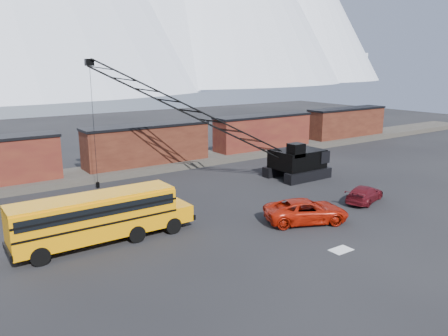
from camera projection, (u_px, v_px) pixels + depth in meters
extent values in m
plane|color=black|center=(290.00, 232.00, 29.45)|extent=(160.00, 160.00, 0.00)
cube|color=#4C463E|center=(148.00, 166.00, 46.93)|extent=(120.00, 5.00, 0.70)
cube|color=black|center=(31.00, 176.00, 40.21)|extent=(2.20, 2.40, 0.60)
cube|color=#542617|center=(147.00, 145.00, 46.39)|extent=(13.50, 2.90, 4.00)
cube|color=black|center=(147.00, 126.00, 45.92)|extent=(13.70, 3.10, 0.25)
cube|color=black|center=(110.00, 165.00, 44.44)|extent=(2.20, 2.40, 0.60)
cube|color=black|center=(182.00, 156.00, 49.12)|extent=(2.20, 2.40, 0.60)
cube|color=#441313|center=(263.00, 132.00, 55.29)|extent=(13.50, 2.90, 4.00)
cube|color=black|center=(263.00, 116.00, 54.82)|extent=(13.70, 3.10, 0.25)
cube|color=black|center=(236.00, 149.00, 53.35)|extent=(2.20, 2.40, 0.60)
cube|color=black|center=(287.00, 142.00, 58.02)|extent=(2.20, 2.40, 0.60)
cube|color=#542617|center=(347.00, 123.00, 64.20)|extent=(13.50, 2.90, 4.00)
cube|color=black|center=(348.00, 109.00, 63.73)|extent=(13.70, 3.10, 0.25)
cube|color=black|center=(327.00, 137.00, 62.25)|extent=(2.20, 2.40, 0.60)
cube|color=black|center=(364.00, 132.00, 66.93)|extent=(2.20, 2.40, 0.60)
cube|color=silver|center=(341.00, 250.00, 26.53)|extent=(1.40, 0.90, 0.02)
cube|color=orange|center=(95.00, 217.00, 26.99)|extent=(10.00, 2.50, 2.50)
cube|color=orange|center=(175.00, 211.00, 30.27)|extent=(1.60, 2.30, 1.10)
cube|color=orange|center=(94.00, 197.00, 26.70)|extent=(10.00, 2.30, 0.18)
cube|color=black|center=(101.00, 212.00, 25.83)|extent=(9.60, 0.05, 0.65)
cube|color=black|center=(88.00, 201.00, 27.84)|extent=(9.60, 0.05, 0.65)
cube|color=black|center=(186.00, 213.00, 30.81)|extent=(0.15, 2.45, 0.35)
cube|color=black|center=(8.00, 251.00, 24.41)|extent=(0.15, 2.50, 0.35)
cylinder|color=black|center=(40.00, 256.00, 24.36)|extent=(1.10, 0.35, 1.10)
cylinder|color=black|center=(31.00, 243.00, 26.20)|extent=(1.10, 0.35, 1.10)
cylinder|color=black|center=(137.00, 234.00, 27.59)|extent=(1.10, 0.35, 1.10)
cylinder|color=black|center=(123.00, 223.00, 29.42)|extent=(1.10, 0.35, 1.10)
cylinder|color=black|center=(173.00, 226.00, 29.04)|extent=(1.10, 0.35, 1.10)
cylinder|color=black|center=(158.00, 216.00, 30.87)|extent=(1.10, 0.35, 1.10)
imported|color=#A61808|center=(306.00, 211.00, 31.09)|extent=(6.59, 4.97, 1.66)
imported|color=#4F0E14|center=(364.00, 194.00, 35.76)|extent=(4.97, 3.18, 1.34)
cube|color=black|center=(308.00, 176.00, 42.40)|extent=(5.50, 1.00, 1.00)
cube|color=black|center=(286.00, 169.00, 44.95)|extent=(5.50, 1.00, 1.00)
cube|color=black|center=(297.00, 159.00, 43.35)|extent=(4.80, 3.60, 1.80)
cube|color=black|center=(312.00, 154.00, 44.42)|extent=(1.20, 3.80, 1.20)
cube|color=black|center=(296.00, 150.00, 41.34)|extent=(1.40, 1.20, 1.30)
cube|color=black|center=(300.00, 151.00, 40.90)|extent=(1.20, 0.06, 0.90)
cube|color=black|center=(89.00, 62.00, 37.18)|extent=(0.70, 0.50, 0.60)
cylinder|color=black|center=(94.00, 128.00, 38.46)|extent=(0.04, 0.04, 10.89)
cube|color=black|center=(98.00, 185.00, 39.67)|extent=(0.25, 0.25, 0.50)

